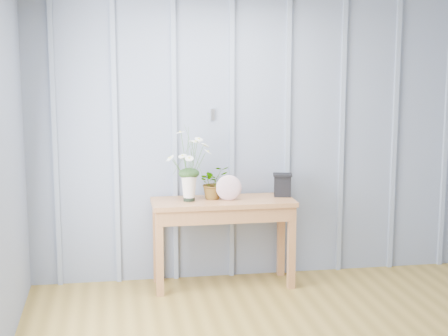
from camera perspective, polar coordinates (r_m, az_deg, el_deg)
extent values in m
cube|color=#818BA5|center=(6.02, 2.97, 2.62)|extent=(4.00, 0.01, 2.50)
cube|color=silver|center=(5.91, -0.94, 4.45)|extent=(0.03, 0.01, 0.10)
cube|color=#8693AB|center=(5.89, -13.88, 2.20)|extent=(0.04, 0.03, 2.50)
cube|color=#8693AB|center=(5.87, -9.01, 2.34)|extent=(0.04, 0.03, 2.50)
cube|color=#8693AB|center=(5.90, -4.15, 2.46)|extent=(0.04, 0.03, 2.50)
cube|color=#8693AB|center=(5.97, 0.64, 2.57)|extent=(0.04, 0.03, 2.50)
cube|color=#8693AB|center=(6.07, 5.30, 2.65)|extent=(0.04, 0.03, 2.50)
cube|color=#8693AB|center=(6.22, 9.76, 2.71)|extent=(0.04, 0.03, 2.50)
cube|color=#8693AB|center=(6.40, 13.99, 2.76)|extent=(0.04, 0.03, 2.50)
cube|color=#8693AB|center=(6.62, 17.97, 2.79)|extent=(0.04, 0.03, 2.50)
cube|color=#A76A3E|center=(5.80, -0.08, -2.84)|extent=(1.20, 0.45, 0.04)
cube|color=#A76A3E|center=(5.82, -0.08, -3.61)|extent=(1.13, 0.42, 0.12)
cube|color=#A76A3E|center=(5.66, -5.37, -7.13)|extent=(0.06, 0.06, 0.71)
cube|color=#A76A3E|center=(5.84, 5.63, -6.61)|extent=(0.06, 0.06, 0.71)
cube|color=#A76A3E|center=(6.00, -5.63, -6.16)|extent=(0.06, 0.06, 0.71)
cube|color=#A76A3E|center=(6.17, 4.76, -5.70)|extent=(0.06, 0.06, 0.71)
cylinder|color=black|center=(5.75, -2.91, -2.45)|extent=(0.10, 0.10, 0.06)
cone|color=white|center=(5.73, -2.92, -1.56)|extent=(0.14, 0.14, 0.22)
ellipsoid|color=#1C3918|center=(5.71, -2.93, -0.45)|extent=(0.18, 0.15, 0.09)
imported|color=#1C3918|center=(5.81, -0.89, -1.19)|extent=(0.31, 0.29, 0.28)
ellipsoid|color=#965876|center=(5.74, 0.40, -1.66)|extent=(0.22, 0.09, 0.22)
cube|color=black|center=(5.94, 4.88, -1.50)|extent=(0.16, 0.14, 0.18)
cube|color=black|center=(5.92, 4.89, -0.57)|extent=(0.19, 0.16, 0.02)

